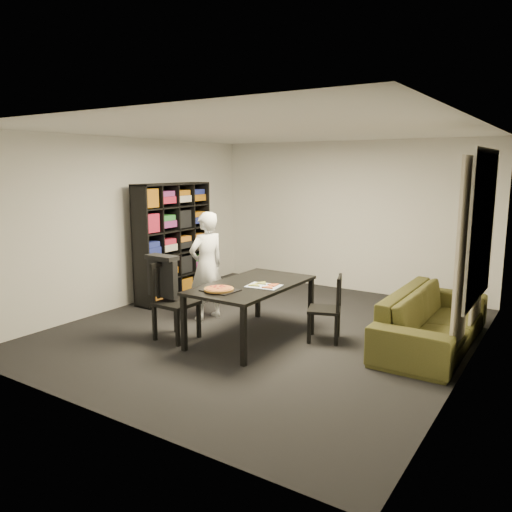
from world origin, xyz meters
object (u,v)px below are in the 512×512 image
Objects in this scene: baking_tray at (220,290)px; chair_left at (171,295)px; bookshelf at (173,242)px; pepperoni_pizza at (219,289)px; sofa at (433,319)px; dining_table at (252,288)px; person at (207,266)px; chair_right at (331,304)px.

chair_left is at bearing -177.32° from baking_tray.
pepperoni_pizza is (2.06, -1.49, -0.21)m from bookshelf.
chair_left is 0.79m from pepperoni_pizza.
pepperoni_pizza reaches higher than sofa.
baking_tray is at bearing 97.13° from pepperoni_pizza.
person reaches higher than dining_table.
sofa is at bearing 95.86° from chair_right.
chair_right is 1.42m from pepperoni_pizza.
sofa is at bearing 26.28° from dining_table.
baking_tray is (-0.11, -0.51, 0.07)m from dining_table.
bookshelf is 2.55m from pepperoni_pizza.
person is 3.85× the size of baking_tray.
chair_right reaches higher than pepperoni_pizza.
sofa is at bearing 35.32° from baking_tray.
pepperoni_pizza is at bearing -64.90° from chair_right.
sofa is (2.00, 0.99, -0.32)m from dining_table.
chair_left is 0.64× the size of person.
person reaches higher than chair_left.
person is (-0.13, 0.89, 0.21)m from chair_left.
baking_tray is 0.04m from pepperoni_pizza.
person is at bearing 135.08° from pepperoni_pizza.
dining_table is 0.75× the size of sofa.
chair_left reaches higher than dining_table.
baking_tray is at bearing -35.34° from bookshelf.
person is at bearing 160.63° from dining_table.
baking_tray reaches higher than dining_table.
sofa is (1.11, 0.54, -0.14)m from chair_right.
dining_table is 2.04× the size of chair_right.
sofa is at bearing -60.86° from chair_left.
chair_right is at bearing 44.93° from pepperoni_pizza.
sofa is at bearing 117.38° from person.
person is 1.24m from baking_tray.
chair_left is 2.80× the size of pepperoni_pizza.
bookshelf is 2.01m from chair_left.
dining_table is 0.52m from baking_tray.
bookshelf is at bearing 156.33° from dining_table.
baking_tray is 1.14× the size of pepperoni_pizza.
chair_left is 3.26m from sofa.
pepperoni_pizza is (0.76, 0.01, 0.18)m from chair_left.
bookshelf reaches higher than chair_right.
person reaches higher than sofa.
pepperoni_pizza reaches higher than dining_table.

